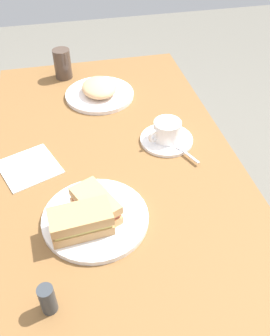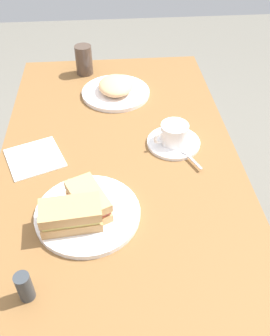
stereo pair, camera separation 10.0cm
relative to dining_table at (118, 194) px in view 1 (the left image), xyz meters
The scene contains 13 objects.
ground_plane 0.59m from the dining_table, ahead, with size 6.00×6.00×0.00m, color slate.
dining_table is the anchor object (origin of this frame).
sandwich_plate 0.26m from the dining_table, 24.22° to the right, with size 0.26×0.26×0.01m, color white.
sandwich_front 0.27m from the dining_table, 24.04° to the right, with size 0.15×0.12×0.06m.
sandwich_back 0.32m from the dining_table, 28.28° to the right, with size 0.09×0.15×0.06m.
coffee_saucer 0.22m from the dining_table, 111.24° to the left, with size 0.16×0.16×0.01m, color white.
coffee_cup 0.25m from the dining_table, 111.23° to the left, with size 0.08×0.11×0.06m.
spoon 0.24m from the dining_table, 88.54° to the left, with size 0.09×0.05×0.01m.
side_plate 0.39m from the dining_table, behind, with size 0.24×0.24×0.01m, color white.
side_food_pile 0.40m from the dining_table, behind, with size 0.15×0.12×0.04m, color #DDAB76.
napkin 0.28m from the dining_table, 97.46° to the right, with size 0.15×0.15×0.00m, color white.
salt_shaker 0.48m from the dining_table, 27.44° to the right, with size 0.03×0.03×0.07m, color #33383D.
drinking_glass 0.57m from the dining_table, 168.76° to the right, with size 0.06×0.06×0.11m, color #4B3B30.
Camera 1 is at (0.79, -0.12, 1.43)m, focal length 39.73 mm.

